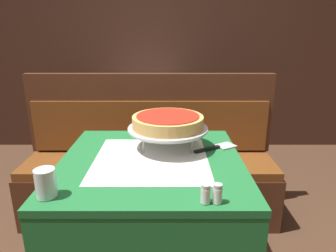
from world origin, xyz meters
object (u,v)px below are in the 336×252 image
dining_table_front (152,179)px  pizza_server (216,148)px  booth_bench (150,175)px  water_glass_near (46,183)px  pizza_pan_stand (168,129)px  condiment_caddy (136,88)px  pepper_shaker (218,194)px  deep_dish_pizza (168,121)px  dining_table_rear (146,103)px  salt_shaker (206,194)px

dining_table_front → pizza_server: bearing=22.5°
booth_bench → water_glass_near: 1.20m
water_glass_near → pizza_pan_stand: bearing=47.5°
pizza_server → condiment_caddy: 1.61m
dining_table_front → pizza_server: (0.32, 0.13, 0.11)m
booth_bench → pepper_shaker: 1.23m
dining_table_front → pepper_shaker: size_ratio=11.96×
deep_dish_pizza → condiment_caddy: deep_dish_pizza is taller
deep_dish_pizza → booth_bench: bearing=102.6°
deep_dish_pizza → condiment_caddy: (-0.31, 1.51, -0.11)m
dining_table_rear → water_glass_near: (-0.20, -2.00, 0.17)m
condiment_caddy → dining_table_front: bearing=-81.9°
pizza_server → dining_table_rear: bearing=106.8°
dining_table_rear → water_glass_near: bearing=-95.7°
deep_dish_pizza → pizza_server: size_ratio=1.51×
pizza_pan_stand → condiment_caddy: condiment_caddy is taller
pizza_server → pepper_shaker: (-0.07, -0.50, 0.03)m
dining_table_rear → deep_dish_pizza: bearing=-81.6°
water_glass_near → pepper_shaker: size_ratio=1.49×
water_glass_near → condiment_caddy: 1.98m
deep_dish_pizza → pepper_shaker: bearing=-71.6°
pizza_server → salt_shaker: 0.51m
deep_dish_pizza → water_glass_near: (-0.43, -0.47, -0.09)m
booth_bench → pepper_shaker: size_ratio=25.82×
condiment_caddy → water_glass_near: bearing=-93.4°
pepper_shaker → dining_table_front: bearing=123.6°
deep_dish_pizza → pizza_server: (0.24, -0.01, -0.13)m
dining_table_front → condiment_caddy: bearing=98.1°
dining_table_rear → pizza_server: pizza_server is taller
pepper_shaker → booth_bench: bearing=105.3°
pizza_server → pepper_shaker: bearing=-98.0°
dining_table_front → pepper_shaker: pepper_shaker is taller
pizza_server → pepper_shaker: pepper_shaker is taller
dining_table_rear → condiment_caddy: 0.18m
booth_bench → water_glass_near: size_ratio=17.31×
dining_table_front → pizza_server: pizza_server is taller
pizza_server → condiment_caddy: (-0.55, 1.52, 0.03)m
pizza_pan_stand → pizza_server: bearing=-2.3°
dining_table_rear → pizza_pan_stand: bearing=-81.6°
dining_table_rear → condiment_caddy: condiment_caddy is taller
pizza_pan_stand → condiment_caddy: bearing=101.7°
water_glass_near → pepper_shaker: water_glass_near is taller
dining_table_rear → deep_dish_pizza: 1.57m
booth_bench → deep_dish_pizza: 0.84m
pizza_server → water_glass_near: size_ratio=2.22×
pizza_server → water_glass_near: 0.81m
water_glass_near → dining_table_rear: bearing=84.3°
dining_table_front → deep_dish_pizza: 0.29m
dining_table_rear → water_glass_near: size_ratio=7.25×
pizza_server → salt_shaker: bearing=-102.5°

